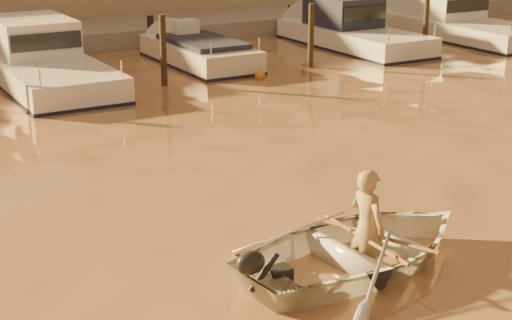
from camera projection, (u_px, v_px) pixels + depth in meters
dinghy at (361, 248)px, 11.19m from camera, size 4.16×3.18×0.80m
person at (367, 228)px, 11.15m from camera, size 0.48×0.68×1.75m
outboard_motor at (278, 277)px, 10.35m from camera, size 0.94×0.50×0.70m
oar_port at (374, 235)px, 11.29m from camera, size 0.71×2.01×0.13m
oar_starboard at (364, 238)px, 11.17m from camera, size 0.20×2.10×0.13m
moored_boat_2 at (41, 60)px, 22.60m from camera, size 2.61×8.62×1.75m
moored_boat_3 at (199, 57)px, 25.13m from camera, size 2.02×5.85×0.95m
moored_boat_4 at (353, 30)px, 27.92m from camera, size 2.39×7.31×1.75m
moored_boat_5 at (453, 20)px, 30.17m from camera, size 2.71×8.92×1.75m
piling_2 at (163, 54)px, 22.07m from camera, size 0.18×0.18×2.20m
piling_3 at (311, 39)px, 24.45m from camera, size 0.18×0.18×2.20m
piling_4 at (426, 27)px, 26.68m from camera, size 0.18×0.18×2.20m
fender_c at (107, 100)px, 20.23m from camera, size 0.30×0.30×0.30m
fender_d at (260, 75)px, 23.11m from camera, size 0.30×0.30×0.30m
fender_e at (398, 56)px, 26.08m from camera, size 0.30×0.30×0.30m
quay at (85, 40)px, 28.73m from camera, size 52.00×4.00×1.00m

